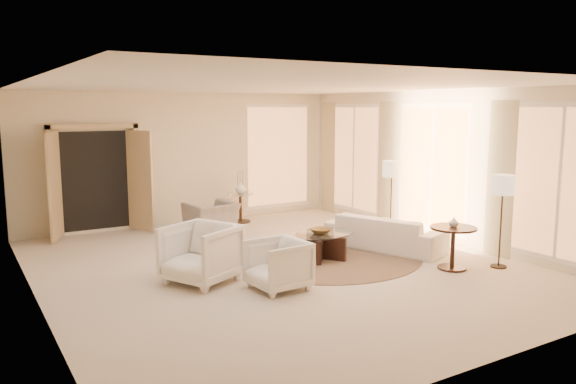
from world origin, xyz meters
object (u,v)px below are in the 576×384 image
floor_lamp_far (503,189)px  side_vase (240,188)px  sofa (385,232)px  end_table (453,240)px  end_vase (454,222)px  armchair_left (201,251)px  coffee_table (321,243)px  armchair_right (278,262)px  side_table (240,205)px  accent_chair (211,212)px  bowl (321,231)px  floor_lamp_near (392,172)px

floor_lamp_far → side_vase: bearing=109.8°
sofa → side_vase: (-1.13, 3.43, 0.45)m
end_table → end_vase: (0.00, 0.00, 0.28)m
armchair_left → coffee_table: 2.18m
end_vase → armchair_left: bearing=158.8°
armchair_left → armchair_right: bearing=17.4°
side_table → accent_chair: bearing=-148.4°
coffee_table → floor_lamp_far: floor_lamp_far is taller
armchair_right → end_vase: 2.87m
floor_lamp_far → end_vase: 0.92m
side_table → floor_lamp_far: (1.89, -5.24, 0.85)m
end_table → armchair_left: bearing=158.8°
end_table → side_table: size_ratio=1.08×
bowl → side_vase: 3.40m
sofa → end_table: (0.07, -1.49, 0.15)m
bowl → end_vase: end_vase is taller
coffee_table → side_table: bearing=86.3°
accent_chair → bowl: (0.73, -2.80, 0.07)m
sofa → accent_chair: bearing=14.3°
accent_chair → floor_lamp_far: size_ratio=0.63×
bowl → end_vase: size_ratio=2.21×
floor_lamp_near → sofa: bearing=-136.6°
accent_chair → floor_lamp_near: 3.64m
end_vase → bowl: bearing=132.5°
sofa → end_table: size_ratio=2.94×
end_vase → side_vase: size_ratio=0.68×
armchair_left → end_vase: size_ratio=6.01×
accent_chair → coffee_table: (0.73, -2.80, -0.13)m
armchair_left → floor_lamp_far: bearing=42.0°
floor_lamp_near → coffee_table: bearing=-162.3°
end_table → floor_lamp_far: bearing=-24.3°
armchair_right → sofa: bearing=106.0°
floor_lamp_far → end_vase: floor_lamp_far is taller
coffee_table → side_table: (0.22, 3.38, 0.12)m
end_table → end_vase: end_vase is taller
armchair_right → end_table: 2.85m
floor_lamp_far → end_table: bearing=155.7°
accent_chair → side_table: accent_chair is taller
armchair_left → end_table: 3.84m
sofa → armchair_left: 3.52m
end_table → bowl: bearing=132.5°
armchair_right → end_vase: bearing=75.8°
sofa → armchair_left: size_ratio=2.24×
armchair_left → floor_lamp_near: bearing=74.6°
coffee_table → end_vase: end_vase is taller
armchair_left → accent_chair: armchair_left is taller
end_table → end_vase: bearing=0.0°
side_vase → sofa: bearing=-71.8°
sofa → armchair_right: armchair_right is taller
side_table → side_vase: size_ratio=2.85×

